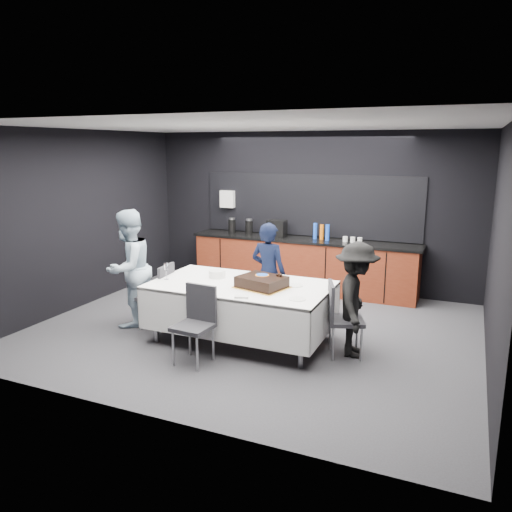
% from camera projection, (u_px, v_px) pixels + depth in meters
% --- Properties ---
extents(ground, '(6.00, 6.00, 0.00)m').
position_uv_depth(ground, '(253.00, 330.00, 7.04)').
color(ground, '#3E3E42').
rests_on(ground, ground).
extents(room_shell, '(6.04, 5.04, 2.82)m').
position_uv_depth(room_shell, '(253.00, 198.00, 6.64)').
color(room_shell, white).
rests_on(room_shell, ground).
extents(kitchenette, '(4.10, 0.64, 2.05)m').
position_uv_depth(kitchenette, '(302.00, 260.00, 8.92)').
color(kitchenette, '#5A1E0E').
rests_on(kitchenette, ground).
extents(party_table, '(2.32, 1.32, 0.78)m').
position_uv_depth(party_table, '(241.00, 294.00, 6.54)').
color(party_table, '#99999E').
rests_on(party_table, ground).
extents(cake_assembly, '(0.70, 0.62, 0.18)m').
position_uv_depth(cake_assembly, '(262.00, 282.00, 6.31)').
color(cake_assembly, gold).
rests_on(cake_assembly, party_table).
extents(plate_stack, '(0.23, 0.23, 0.10)m').
position_uv_depth(plate_stack, '(217.00, 274.00, 6.82)').
color(plate_stack, white).
rests_on(plate_stack, party_table).
extents(loose_plate_near, '(0.20, 0.20, 0.01)m').
position_uv_depth(loose_plate_near, '(208.00, 287.00, 6.36)').
color(loose_plate_near, white).
rests_on(loose_plate_near, party_table).
extents(loose_plate_right_a, '(0.20, 0.20, 0.01)m').
position_uv_depth(loose_plate_right_a, '(295.00, 285.00, 6.42)').
color(loose_plate_right_a, white).
rests_on(loose_plate_right_a, party_table).
extents(loose_plate_right_b, '(0.20, 0.20, 0.01)m').
position_uv_depth(loose_plate_right_b, '(297.00, 299.00, 5.85)').
color(loose_plate_right_b, white).
rests_on(loose_plate_right_b, party_table).
extents(loose_plate_far, '(0.18, 0.18, 0.01)m').
position_uv_depth(loose_plate_far, '(257.00, 275.00, 6.93)').
color(loose_plate_far, white).
rests_on(loose_plate_far, party_table).
extents(fork_pile, '(0.19, 0.15, 0.03)m').
position_uv_depth(fork_pile, '(242.00, 297.00, 5.91)').
color(fork_pile, white).
rests_on(fork_pile, party_table).
extents(champagne_flute, '(0.06, 0.06, 0.22)m').
position_uv_depth(champagne_flute, '(166.00, 268.00, 6.69)').
color(champagne_flute, white).
rests_on(champagne_flute, party_table).
extents(chair_left, '(0.46, 0.46, 0.92)m').
position_uv_depth(chair_left, '(160.00, 291.00, 7.02)').
color(chair_left, '#2A2A2F').
rests_on(chair_left, ground).
extents(chair_right, '(0.54, 0.54, 0.92)m').
position_uv_depth(chair_right, '(340.00, 314.00, 6.08)').
color(chair_right, '#2A2A2F').
rests_on(chair_right, ground).
extents(chair_near, '(0.45, 0.45, 0.92)m').
position_uv_depth(chair_near, '(197.00, 318.00, 5.93)').
color(chair_near, '#2A2A2F').
rests_on(chair_near, ground).
extents(person_center, '(0.58, 0.42, 1.49)m').
position_uv_depth(person_center, '(268.00, 274.00, 7.16)').
color(person_center, black).
rests_on(person_center, ground).
extents(person_left, '(0.65, 0.83, 1.67)m').
position_uv_depth(person_left, '(129.00, 268.00, 7.10)').
color(person_left, silver).
rests_on(person_left, ground).
extents(person_right, '(0.68, 1.00, 1.42)m').
position_uv_depth(person_right, '(356.00, 300.00, 6.06)').
color(person_right, black).
rests_on(person_right, ground).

